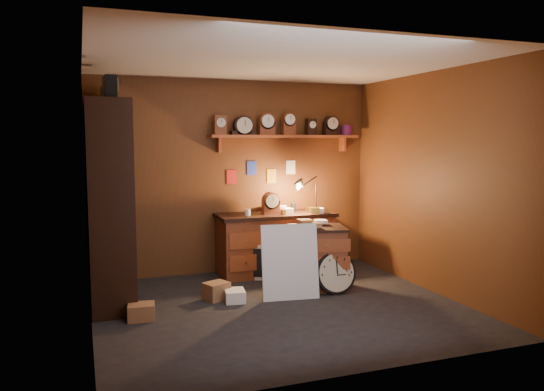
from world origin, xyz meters
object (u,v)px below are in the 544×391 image
Objects in this scene: low_cabinet at (317,255)px; workbench at (276,240)px; big_round_clock at (336,273)px; shelving_unit at (105,193)px.

workbench is at bearing 117.86° from low_cabinet.
big_round_clock is (0.11, -0.30, -0.17)m from low_cabinet.
workbench is 3.14× the size of big_round_clock.
shelving_unit is 1.56× the size of workbench.
big_round_clock is (2.62, -0.71, -1.00)m from shelving_unit.
shelving_unit is at bearing 164.93° from big_round_clock.
big_round_clock is (0.33, -1.20, -0.22)m from workbench.
shelving_unit is 2.94× the size of low_cabinet.
low_cabinet is (2.51, -0.41, -0.83)m from shelving_unit.
low_cabinet is (0.23, -0.90, -0.05)m from workbench.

